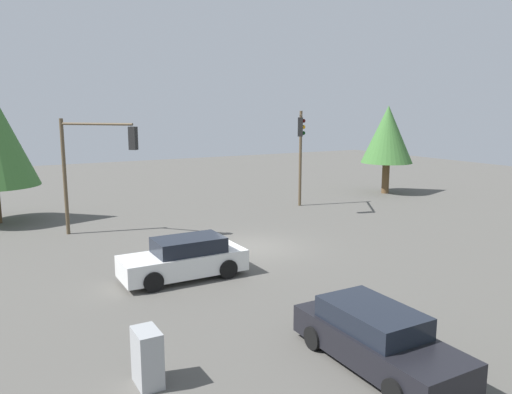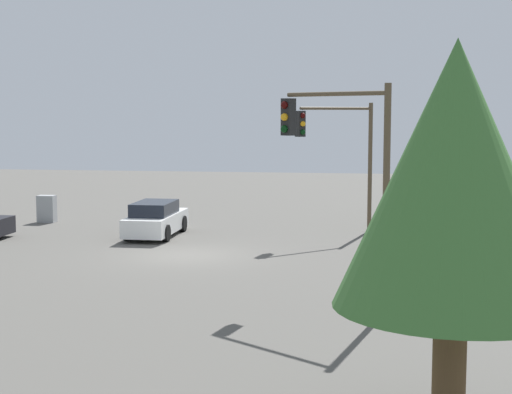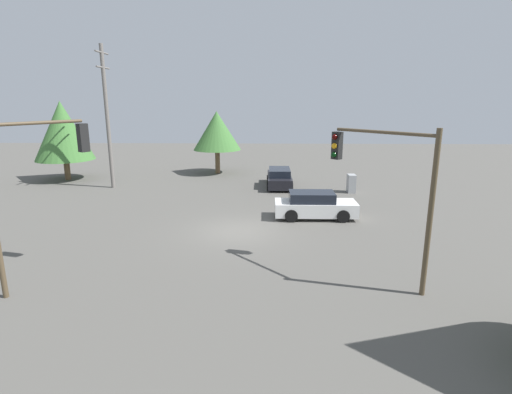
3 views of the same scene
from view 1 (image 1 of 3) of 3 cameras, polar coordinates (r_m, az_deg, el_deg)
name	(u,v)px [view 1 (image 1 of 3)]	position (r m, az deg, el deg)	size (l,w,h in m)	color
ground_plane	(253,247)	(22.34, -0.36, -5.76)	(80.00, 80.00, 0.00)	#54514C
sedan_dark	(376,338)	(12.71, 13.58, -15.40)	(4.60, 1.89, 1.41)	black
sedan_white	(185,259)	(18.40, -8.16, -7.00)	(1.85, 4.51, 1.49)	silver
traffic_signal_main	(93,156)	(24.75, -18.12, 4.48)	(3.12, 2.96, 5.64)	brown
traffic_signal_cross	(301,143)	(30.08, 5.12, 6.18)	(3.07, 2.22, 5.97)	brown
electrical_cabinet	(147,358)	(11.84, -12.31, -17.49)	(0.83, 0.52, 1.29)	#9EA0A3
tree_left	(387,135)	(37.36, 14.80, 6.89)	(3.67, 3.67, 6.34)	brown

